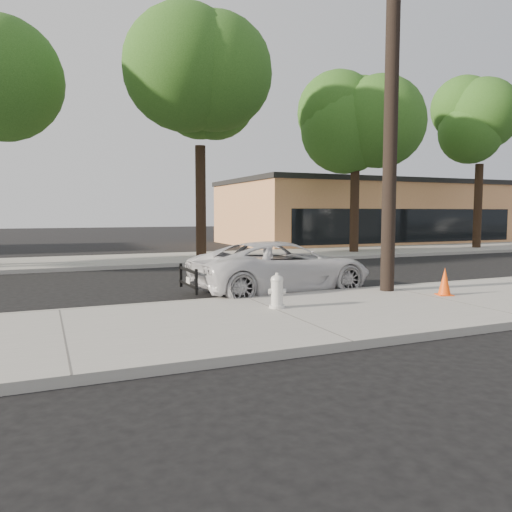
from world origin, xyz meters
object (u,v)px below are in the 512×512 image
Objects in this scene: fire_hydrant at (277,292)px; police_cruiser at (282,267)px; traffic_cone at (445,282)px; utility_pole at (391,104)px.

police_cruiser is at bearing 81.18° from fire_hydrant.
traffic_cone is (2.91, -2.73, -0.21)m from police_cruiser.
police_cruiser is (-2.11, 1.63, -4.02)m from utility_pole.
utility_pole is at bearing 125.79° from traffic_cone.
traffic_cone is at bearing -137.68° from police_cruiser.
traffic_cone is (0.80, -1.11, -4.23)m from utility_pole.
utility_pole reaches higher than fire_hydrant.
police_cruiser reaches higher than fire_hydrant.
fire_hydrant is at bearing 147.24° from police_cruiser.
traffic_cone is at bearing -54.21° from utility_pole.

